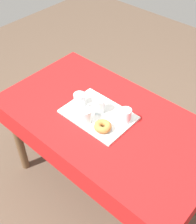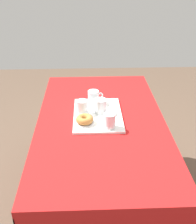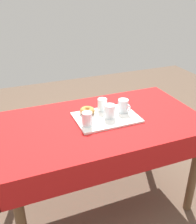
% 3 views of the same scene
% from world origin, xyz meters
% --- Properties ---
extents(ground_plane, '(6.00, 6.00, 0.00)m').
position_xyz_m(ground_plane, '(0.00, 0.00, 0.00)').
color(ground_plane, brown).
extents(dining_table, '(1.46, 0.82, 0.78)m').
position_xyz_m(dining_table, '(0.00, 0.00, 0.68)').
color(dining_table, red).
rests_on(dining_table, ground).
extents(serving_tray, '(0.45, 0.32, 0.01)m').
position_xyz_m(serving_tray, '(-0.05, -0.02, 0.79)').
color(serving_tray, white).
rests_on(serving_tray, dining_table).
extents(tea_mug_left, '(0.09, 0.10, 0.10)m').
position_xyz_m(tea_mug_left, '(-0.07, -0.00, 0.84)').
color(tea_mug_left, white).
rests_on(tea_mug_left, serving_tray).
extents(tea_mug_right, '(0.08, 0.11, 0.10)m').
position_xyz_m(tea_mug_right, '(-0.20, -0.04, 0.84)').
color(tea_mug_right, white).
rests_on(tea_mug_right, serving_tray).
extents(water_glass_near, '(0.07, 0.07, 0.09)m').
position_xyz_m(water_glass_near, '(-0.07, -0.12, 0.84)').
color(water_glass_near, white).
rests_on(water_glass_near, serving_tray).
extents(water_glass_far, '(0.07, 0.07, 0.09)m').
position_xyz_m(water_glass_far, '(0.11, 0.05, 0.84)').
color(water_glass_far, white).
rests_on(water_glass_far, serving_tray).
extents(donut_plate_left, '(0.11, 0.11, 0.01)m').
position_xyz_m(donut_plate_left, '(0.06, -0.11, 0.80)').
color(donut_plate_left, silver).
rests_on(donut_plate_left, serving_tray).
extents(sugar_donut_left, '(0.11, 0.11, 0.04)m').
position_xyz_m(sugar_donut_left, '(0.06, -0.11, 0.82)').
color(sugar_donut_left, '#BC7F3D').
rests_on(sugar_donut_left, donut_plate_left).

